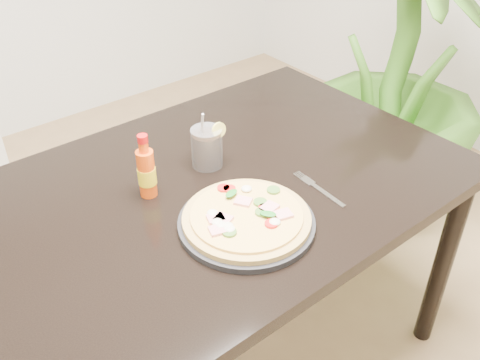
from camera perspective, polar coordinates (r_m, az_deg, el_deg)
dining_table at (r=1.50m, az=-2.90°, el=-3.04°), size 1.40×0.90×0.75m
plate at (r=1.30m, az=0.70°, el=-4.61°), size 0.33×0.33×0.02m
pizza at (r=1.29m, az=0.66°, el=-3.96°), size 0.31×0.31×0.03m
hot_sauce_bottle at (r=1.39m, az=-9.94°, el=0.85°), size 0.05×0.05×0.18m
cola_cup at (r=1.50m, az=-3.55°, el=3.41°), size 0.09×0.09×0.18m
fork at (r=1.44m, az=8.26°, el=-0.85°), size 0.03×0.19×0.00m
houseplant at (r=2.36m, az=16.57°, el=10.53°), size 1.00×1.00×1.32m
plant_pot at (r=2.62m, az=14.58°, el=-0.42°), size 0.28×0.28×0.22m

